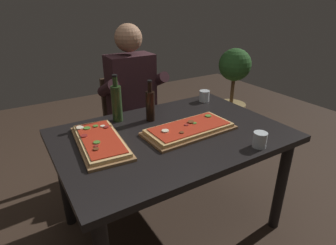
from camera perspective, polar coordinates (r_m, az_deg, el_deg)
name	(u,v)px	position (r m, az deg, el deg)	size (l,w,h in m)	color
ground_plane	(172,223)	(2.16, 0.74, -19.93)	(6.40, 6.40, 0.00)	#38281E
dining_table	(172,146)	(1.78, 0.85, -4.84)	(1.40, 0.96, 0.74)	black
pizza_rectangular_front	(189,129)	(1.74, 4.42, -1.33)	(0.58, 0.29, 0.05)	brown
pizza_rectangular_left	(100,141)	(1.64, -13.77, -3.70)	(0.30, 0.55, 0.05)	olive
wine_bottle_dark	(117,102)	(1.88, -10.49, 4.08)	(0.07, 0.07, 0.32)	#233819
oil_bottle_amber	(150,105)	(1.87, -3.66, 3.63)	(0.06, 0.06, 0.28)	black
tumbler_near_camera	(260,141)	(1.64, 18.30, -3.55)	(0.08, 0.08, 0.09)	silver
tumbler_far_side	(204,97)	(2.27, 7.46, 5.29)	(0.08, 0.08, 0.09)	silver
diner_chair	(130,120)	(2.56, -7.89, 0.51)	(0.44, 0.44, 0.87)	#3D2B1E
seated_diner	(134,97)	(2.37, -7.04, 5.19)	(0.53, 0.41, 1.33)	#23232D
potted_plant_corner	(233,86)	(3.53, 13.16, 7.38)	(0.38, 0.38, 0.97)	tan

